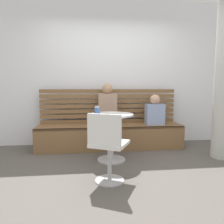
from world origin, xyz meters
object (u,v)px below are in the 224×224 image
(white_chair, at_px, (108,145))
(person_child_left, at_px, (155,112))
(cafe_table, at_px, (111,128))
(cup_mug_blue, at_px, (97,111))
(plate_small, at_px, (112,113))
(person_adult, at_px, (107,107))
(cup_water_clear, at_px, (97,109))
(booth_bench, at_px, (110,137))

(white_chair, xyz_separation_m, person_child_left, (1.04, 1.47, 0.22))
(cafe_table, xyz_separation_m, cup_mug_blue, (-0.22, 0.00, 0.27))
(person_child_left, height_order, cup_mug_blue, person_child_left)
(plate_small, bearing_deg, cafe_table, -100.44)
(cafe_table, bearing_deg, plate_small, 79.56)
(person_adult, relative_size, cup_mug_blue, 8.13)
(cafe_table, relative_size, plate_small, 4.35)
(person_adult, distance_m, plate_small, 0.62)
(cafe_table, height_order, cup_mug_blue, cup_mug_blue)
(cafe_table, xyz_separation_m, person_child_left, (0.90, 0.67, 0.17))
(cup_water_clear, bearing_deg, cup_mug_blue, -91.73)
(cup_mug_blue, height_order, plate_small, cup_mug_blue)
(white_chair, xyz_separation_m, cup_water_clear, (-0.08, 0.96, 0.33))
(white_chair, distance_m, person_adult, 1.57)
(cup_water_clear, bearing_deg, plate_small, -13.07)
(booth_bench, height_order, person_child_left, person_child_left)
(booth_bench, xyz_separation_m, cafe_table, (-0.06, -0.69, 0.30))
(cafe_table, xyz_separation_m, plate_small, (0.02, 0.10, 0.23))
(booth_bench, distance_m, cup_mug_blue, 0.93)
(person_adult, distance_m, cup_water_clear, 0.61)
(booth_bench, xyz_separation_m, cup_water_clear, (-0.27, -0.54, 0.57))
(white_chair, xyz_separation_m, cup_mug_blue, (-0.08, 0.81, 0.32))
(cafe_table, bearing_deg, cup_mug_blue, 178.73)
(plate_small, bearing_deg, cup_mug_blue, -158.49)
(person_child_left, relative_size, cup_mug_blue, 6.02)
(white_chair, bearing_deg, cup_mug_blue, 95.79)
(booth_bench, xyz_separation_m, plate_small, (-0.04, -0.59, 0.52))
(cup_water_clear, bearing_deg, person_child_left, 24.81)
(booth_bench, distance_m, person_child_left, 0.97)
(white_chair, distance_m, cup_water_clear, 1.02)
(person_child_left, relative_size, plate_small, 3.36)
(cup_water_clear, bearing_deg, white_chair, -85.35)
(booth_bench, relative_size, white_chair, 3.18)
(white_chair, height_order, cup_water_clear, same)
(booth_bench, height_order, person_adult, person_adult)
(cup_mug_blue, bearing_deg, person_adult, 72.51)
(white_chair, relative_size, person_child_left, 1.49)
(cup_mug_blue, bearing_deg, cup_water_clear, 88.27)
(white_chair, distance_m, cup_mug_blue, 0.88)
(cafe_table, distance_m, cup_water_clear, 0.38)
(cup_mug_blue, xyz_separation_m, cup_water_clear, (0.00, 0.15, 0.01))
(booth_bench, bearing_deg, plate_small, -93.58)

